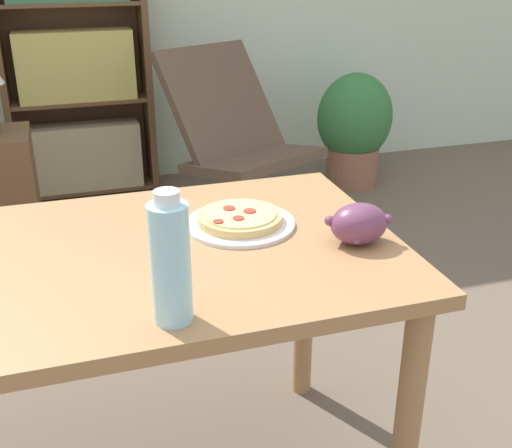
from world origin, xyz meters
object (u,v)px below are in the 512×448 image
(drink_bottle, at_px, (171,262))
(lounge_chair_far, at_px, (241,168))
(potted_plant_floor, at_px, (354,127))
(grape_bunch, at_px, (359,224))
(bookshelf, at_px, (75,61))
(pizza_on_plate, at_px, (240,220))

(drink_bottle, xyz_separation_m, lounge_chair_far, (0.72, 2.07, -0.58))
(lounge_chair_far, height_order, potted_plant_floor, lounge_chair_far)
(grape_bunch, distance_m, drink_bottle, 0.51)
(grape_bunch, xyz_separation_m, bookshelf, (-0.51, 2.55, -0.03))
(pizza_on_plate, xyz_separation_m, bookshelf, (-0.27, 2.38, 0.00))
(lounge_chair_far, bearing_deg, grape_bunch, -122.51)
(lounge_chair_far, bearing_deg, drink_bottle, -133.98)
(grape_bunch, relative_size, drink_bottle, 0.60)
(lounge_chair_far, bearing_deg, pizza_on_plate, -130.79)
(pizza_on_plate, height_order, lounge_chair_far, lounge_chair_far)
(drink_bottle, relative_size, potted_plant_floor, 0.37)
(grape_bunch, bearing_deg, lounge_chair_far, 82.20)
(drink_bottle, bearing_deg, pizza_on_plate, 57.76)
(drink_bottle, bearing_deg, potted_plant_floor, 57.50)
(pizza_on_plate, xyz_separation_m, grape_bunch, (0.23, -0.17, 0.03))
(lounge_chair_far, bearing_deg, potted_plant_floor, -3.22)
(pizza_on_plate, distance_m, grape_bunch, 0.29)
(drink_bottle, bearing_deg, bookshelf, 90.83)
(grape_bunch, bearing_deg, drink_bottle, -157.10)
(drink_bottle, relative_size, bookshelf, 0.16)
(lounge_chair_far, bearing_deg, bookshelf, 113.58)
(lounge_chair_far, relative_size, potted_plant_floor, 1.37)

